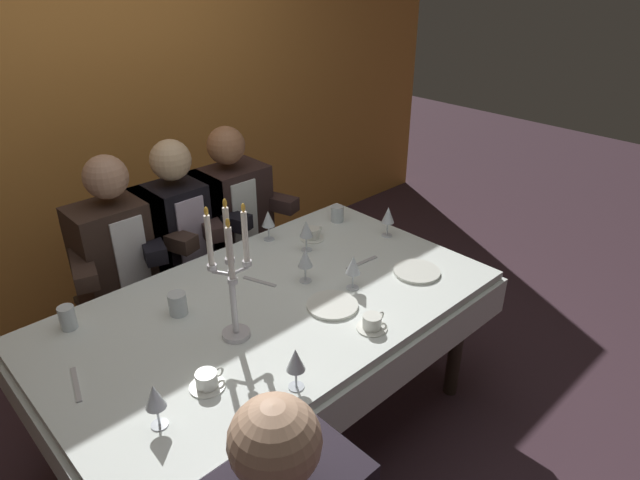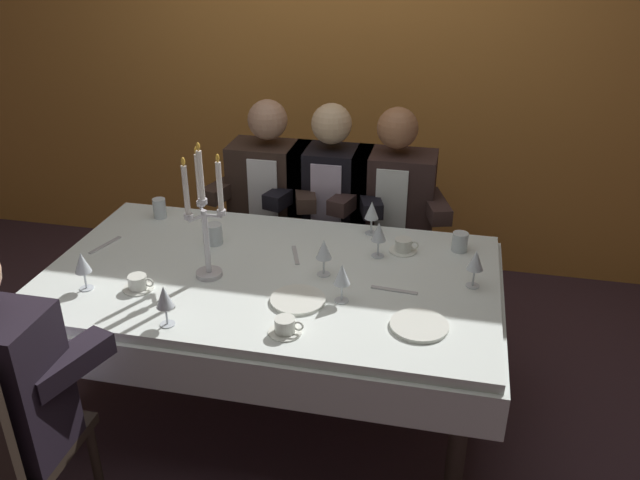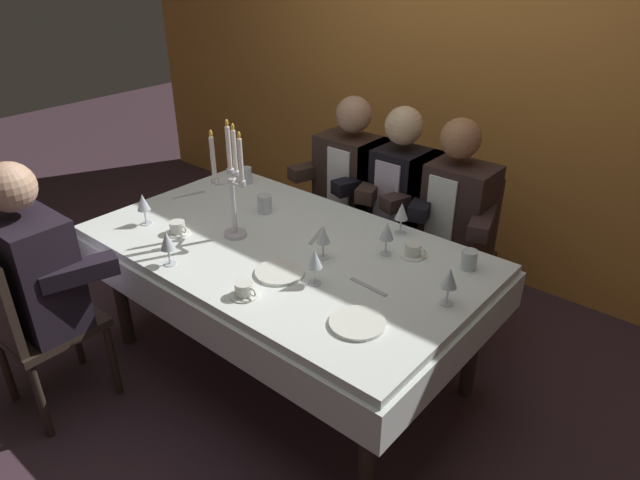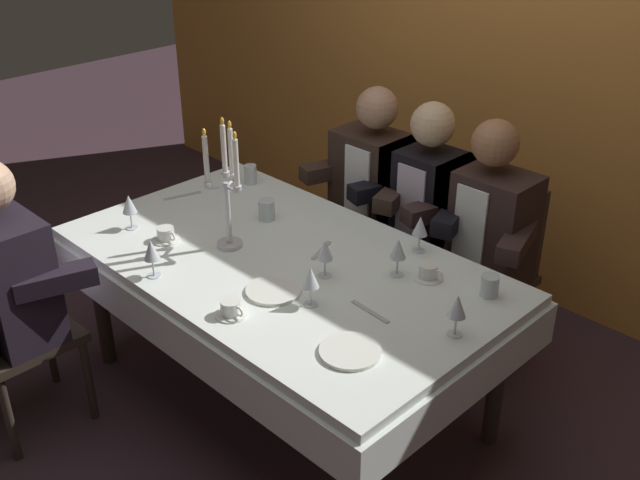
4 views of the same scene
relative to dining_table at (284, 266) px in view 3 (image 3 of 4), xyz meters
The scene contains 26 objects.
ground_plane 0.62m from the dining_table, ahead, with size 12.00×12.00×0.00m, color #412B35.
back_wall 1.81m from the dining_table, 90.00° to the left, with size 6.00×0.12×2.70m, color orange.
dining_table is the anchor object (origin of this frame).
candelabra 0.46m from the dining_table, 161.00° to the right, with size 0.15×0.17×0.58m.
dinner_plate_0 0.72m from the dining_table, 22.98° to the right, with size 0.22×0.22×0.01m, color white.
dinner_plate_1 0.29m from the dining_table, 49.44° to the right, with size 0.22×0.22×0.01m, color white.
wine_glass_0 0.58m from the dining_table, 119.63° to the right, with size 0.07×0.07×0.16m.
wine_glass_1 0.44m from the dining_table, 25.34° to the right, with size 0.07×0.07×0.16m.
wine_glass_2 0.78m from the dining_table, 157.25° to the right, with size 0.07×0.07×0.16m.
wine_glass_3 0.33m from the dining_table, ahead, with size 0.07×0.07×0.16m.
wine_glass_4 0.54m from the dining_table, 29.60° to the left, with size 0.07×0.07×0.16m.
wine_glass_5 0.63m from the dining_table, 51.87° to the left, with size 0.07×0.07×0.16m.
wine_glass_6 0.87m from the dining_table, ahead, with size 0.07×0.07×0.16m.
water_tumbler_0 0.83m from the dining_table, 148.92° to the left, with size 0.06×0.06×0.10m, color silver.
water_tumbler_1 0.42m from the dining_table, 147.90° to the left, with size 0.08×0.08×0.10m, color silver.
water_tumbler_2 0.88m from the dining_table, 25.68° to the left, with size 0.07×0.07×0.09m, color silver.
coffee_cup_0 0.63m from the dining_table, 30.37° to the left, with size 0.13×0.12×0.06m.
coffee_cup_1 0.48m from the dining_table, 66.74° to the right, with size 0.13×0.12×0.06m.
coffee_cup_2 0.56m from the dining_table, 152.85° to the right, with size 0.13×0.12×0.06m.
knife_0 0.82m from the dining_table, behind, with size 0.19×0.02×0.01m, color #B7B7BC.
fork_1 0.22m from the dining_table, 67.76° to the left, with size 0.17×0.02×0.01m, color #B7B7BC.
knife_2 0.55m from the dining_table, ahead, with size 0.19×0.02×0.01m, color #B7B7BC.
seated_diner_0 1.13m from the dining_table, 127.69° to the right, with size 0.63×0.48×1.24m.
seated_diner_1 0.93m from the dining_table, 106.22° to the left, with size 0.63×0.48×1.24m.
seated_diner_2 0.90m from the dining_table, 84.62° to the left, with size 0.63×0.48×1.24m.
seated_diner_3 0.99m from the dining_table, 64.54° to the left, with size 0.63×0.48×1.24m.
Camera 3 is at (1.66, -1.69, 2.04)m, focal length 31.75 mm.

